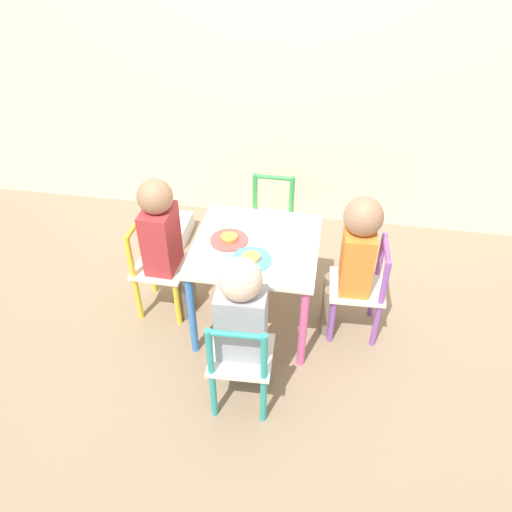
% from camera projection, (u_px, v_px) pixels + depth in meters
% --- Properties ---
extents(ground_plane, '(6.00, 6.00, 0.00)m').
position_uv_depth(ground_plane, '(256.00, 318.00, 2.64)').
color(ground_plane, '#8C755B').
extents(house_wall, '(6.00, 0.06, 2.60)m').
position_uv_depth(house_wall, '(288.00, 6.00, 2.64)').
color(house_wall, beige).
rests_on(house_wall, ground_plane).
extents(kids_table, '(0.59, 0.59, 0.49)m').
position_uv_depth(kids_table, '(256.00, 256.00, 2.38)').
color(kids_table, silver).
rests_on(kids_table, ground_plane).
extents(chair_yellow, '(0.27, 0.27, 0.53)m').
position_uv_depth(chair_yellow, '(157.00, 269.00, 2.56)').
color(chair_yellow, silver).
rests_on(chair_yellow, ground_plane).
extents(chair_teal, '(0.27, 0.27, 0.53)m').
position_uv_depth(chair_teal, '(241.00, 362.00, 2.08)').
color(chair_teal, silver).
rests_on(chair_teal, ground_plane).
extents(chair_purple, '(0.27, 0.27, 0.53)m').
position_uv_depth(chair_purple, '(361.00, 290.00, 2.43)').
color(chair_purple, silver).
rests_on(chair_purple, ground_plane).
extents(chair_green, '(0.26, 0.26, 0.53)m').
position_uv_depth(chair_green, '(271.00, 223.00, 2.88)').
color(chair_green, silver).
rests_on(chair_green, ground_plane).
extents(child_left, '(0.22, 0.20, 0.78)m').
position_uv_depth(child_left, '(164.00, 237.00, 2.42)').
color(child_left, '#7A6B5B').
rests_on(child_left, ground_plane).
extents(child_front, '(0.21, 0.22, 0.76)m').
position_uv_depth(child_front, '(242.00, 317.00, 2.00)').
color(child_front, '#38383D').
rests_on(child_front, ground_plane).
extents(child_right, '(0.23, 0.21, 0.77)m').
position_uv_depth(child_right, '(354.00, 254.00, 2.30)').
color(child_right, '#7A6B5B').
rests_on(child_right, ground_plane).
extents(plate_left, '(0.18, 0.18, 0.03)m').
position_uv_depth(plate_left, '(229.00, 239.00, 2.34)').
color(plate_left, '#E54C47').
rests_on(plate_left, kids_table).
extents(plate_front, '(0.18, 0.18, 0.03)m').
position_uv_depth(plate_front, '(251.00, 259.00, 2.23)').
color(plate_front, '#4C9EE0').
rests_on(plate_front, kids_table).
extents(storage_bin, '(0.25, 0.26, 0.11)m').
position_uv_depth(storage_bin, '(170.00, 228.00, 3.19)').
color(storage_bin, silver).
rests_on(storage_bin, ground_plane).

